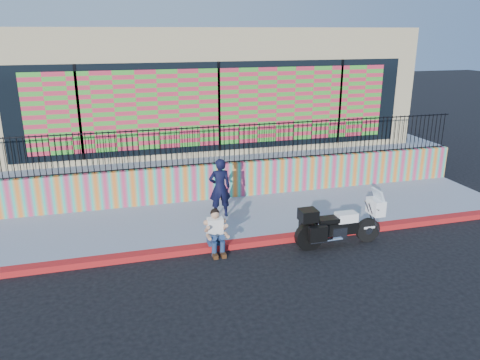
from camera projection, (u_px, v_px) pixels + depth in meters
name	position (u px, v px, depth m)	size (l,w,h in m)	color
ground	(258.00, 244.00, 11.81)	(90.00, 90.00, 0.00)	black
red_curb	(258.00, 242.00, 11.79)	(16.00, 0.30, 0.15)	#A60B27
sidewalk	(240.00, 218.00, 13.30)	(16.00, 3.00, 0.15)	gray
mural_wall	(226.00, 180.00, 14.58)	(16.00, 0.20, 1.10)	#D73864
metal_fence	(226.00, 144.00, 14.23)	(15.80, 0.04, 1.20)	black
elevated_platform	(196.00, 146.00, 19.28)	(16.00, 10.00, 1.25)	gray
storefront_building	(195.00, 82.00, 18.28)	(14.00, 8.06, 4.00)	tan
police_motorcycle	(338.00, 224.00, 11.58)	(2.25, 0.74, 1.40)	black
police_officer	(220.00, 188.00, 12.98)	(0.61, 0.40, 1.68)	black
seated_man	(216.00, 235.00, 11.25)	(0.54, 0.71, 1.06)	navy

